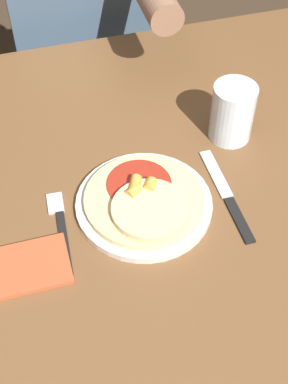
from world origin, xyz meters
TOP-DOWN VIEW (x-y plane):
  - ground_plane at (0.00, 0.00)m, footprint 8.00×8.00m
  - dining_table at (0.00, 0.00)m, footprint 1.27×0.99m
  - plate at (-0.01, -0.04)m, footprint 0.24×0.24m
  - pizza at (-0.01, -0.04)m, footprint 0.21×0.21m
  - fork at (-0.16, -0.04)m, footprint 0.03×0.18m
  - knife at (0.13, -0.06)m, footprint 0.02×0.22m
  - drinking_glass at (0.20, 0.09)m, footprint 0.08×0.08m
  - napkin at (-0.23, -0.11)m, footprint 0.14×0.10m
  - person_diner at (0.01, 0.67)m, footprint 0.37×0.52m

SIDE VIEW (x-z plane):
  - ground_plane at x=0.00m, z-range 0.00..0.00m
  - dining_table at x=0.00m, z-range 0.28..1.02m
  - person_diner at x=0.01m, z-range 0.10..1.33m
  - fork at x=-0.16m, z-range 0.75..0.75m
  - knife at x=0.13m, z-range 0.75..0.75m
  - napkin at x=-0.23m, z-range 0.75..0.75m
  - plate at x=-0.01m, z-range 0.75..0.76m
  - pizza at x=-0.01m, z-range 0.75..0.79m
  - drinking_glass at x=0.20m, z-range 0.75..0.86m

